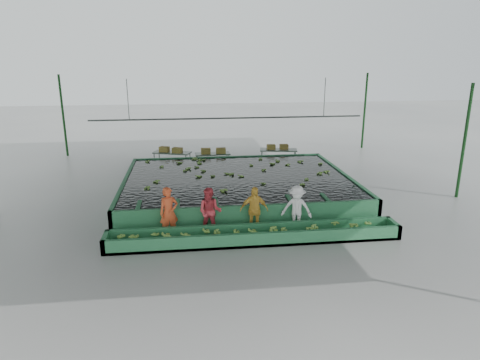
{
  "coord_description": "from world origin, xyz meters",
  "views": [
    {
      "loc": [
        -2.17,
        -16.8,
        6.09
      ],
      "look_at": [
        0.0,
        0.5,
        1.0
      ],
      "focal_mm": 32.0,
      "sensor_mm": 36.0,
      "label": 1
    }
  ],
  "objects": [
    {
      "name": "worker_b",
      "position": [
        -1.47,
        -2.8,
        0.86
      ],
      "size": [
        0.97,
        0.84,
        1.72
      ],
      "primitive_type": "imported",
      "rotation": [
        0.0,
        0.0,
        -0.26
      ],
      "color": "#D13A45",
      "rests_on": "ground"
    },
    {
      "name": "packing_table_mid",
      "position": [
        -0.8,
        6.38,
        0.44
      ],
      "size": [
        1.95,
        0.86,
        0.87
      ],
      "primitive_type": null,
      "rotation": [
        0.0,
        0.0,
        0.05
      ],
      "color": "#59605B",
      "rests_on": "ground"
    },
    {
      "name": "box_stack_right",
      "position": [
        2.93,
        6.67,
        0.95
      ],
      "size": [
        1.22,
        0.36,
        0.26
      ],
      "primitive_type": null,
      "rotation": [
        0.0,
        0.0,
        -0.02
      ],
      "color": "olive",
      "rests_on": "packing_table_right"
    },
    {
      "name": "tank_water",
      "position": [
        0.0,
        1.5,
        0.85
      ],
      "size": [
        9.7,
        7.7,
        0.0
      ],
      "primitive_type": "cube",
      "color": "black",
      "rests_on": "flotation_tank"
    },
    {
      "name": "sorting_trough",
      "position": [
        0.0,
        -3.6,
        0.25
      ],
      "size": [
        10.0,
        1.0,
        0.5
      ],
      "primitive_type": null,
      "color": "#296F42",
      "rests_on": "ground"
    },
    {
      "name": "rail_hanger_right",
      "position": [
        5.0,
        5.0,
        4.0
      ],
      "size": [
        0.04,
        0.04,
        2.0
      ],
      "primitive_type": "cylinder",
      "color": "#59605B",
      "rests_on": "shed_roof"
    },
    {
      "name": "rail_hanger_left",
      "position": [
        -5.0,
        5.0,
        4.0
      ],
      "size": [
        0.04,
        0.04,
        2.0
      ],
      "primitive_type": "cylinder",
      "color": "#59605B",
      "rests_on": "shed_roof"
    },
    {
      "name": "box_stack_mid",
      "position": [
        -0.76,
        6.33,
        0.87
      ],
      "size": [
        1.36,
        0.39,
        0.29
      ],
      "primitive_type": null,
      "rotation": [
        0.0,
        0.0,
        -0.01
      ],
      "color": "olive",
      "rests_on": "packing_table_mid"
    },
    {
      "name": "floating_bananas",
      "position": [
        0.0,
        2.3,
        0.85
      ],
      "size": [
        9.2,
        6.28,
        0.13
      ],
      "primitive_type": null,
      "color": "#70A33F",
      "rests_on": "tank_water"
    },
    {
      "name": "box_stack_left",
      "position": [
        -3.09,
        6.65,
        0.93
      ],
      "size": [
        1.34,
        0.91,
        0.28
      ],
      "primitive_type": null,
      "rotation": [
        0.0,
        0.0,
        -0.46
      ],
      "color": "olive",
      "rests_on": "packing_table_left"
    },
    {
      "name": "worker_a",
      "position": [
        -2.88,
        -2.8,
        0.89
      ],
      "size": [
        0.75,
        0.59,
        1.79
      ],
      "primitive_type": "imported",
      "rotation": [
        0.0,
        0.0,
        0.28
      ],
      "color": "#E55329",
      "rests_on": "ground"
    },
    {
      "name": "worker_d",
      "position": [
        1.63,
        -2.8,
        0.84
      ],
      "size": [
        1.24,
        0.97,
        1.68
      ],
      "primitive_type": "imported",
      "rotation": [
        0.0,
        0.0,
        -0.36
      ],
      "color": "white",
      "rests_on": "ground"
    },
    {
      "name": "packing_table_right",
      "position": [
        2.97,
        6.59,
        0.48
      ],
      "size": [
        2.21,
        1.21,
        0.95
      ],
      "primitive_type": null,
      "rotation": [
        0.0,
        0.0,
        -0.19
      ],
      "color": "#59605B",
      "rests_on": "ground"
    },
    {
      "name": "ground",
      "position": [
        0.0,
        0.0,
        0.0
      ],
      "size": [
        80.0,
        80.0,
        0.0
      ],
      "primitive_type": "plane",
      "color": "gray",
      "rests_on": "ground"
    },
    {
      "name": "flotation_tank",
      "position": [
        0.0,
        1.5,
        0.45
      ],
      "size": [
        10.0,
        8.0,
        0.9
      ],
      "primitive_type": null,
      "color": "#296F42",
      "rests_on": "ground"
    },
    {
      "name": "trough_bananas",
      "position": [
        0.0,
        -3.6,
        0.4
      ],
      "size": [
        8.29,
        0.55,
        0.11
      ],
      "primitive_type": null,
      "color": "#70A33F",
      "rests_on": "sorting_trough"
    },
    {
      "name": "packing_table_left",
      "position": [
        -3.03,
        6.74,
        0.47
      ],
      "size": [
        2.2,
        1.44,
        0.93
      ],
      "primitive_type": null,
      "rotation": [
        0.0,
        0.0,
        -0.33
      ],
      "color": "#59605B",
      "rests_on": "ground"
    },
    {
      "name": "cableway_rail",
      "position": [
        0.0,
        5.0,
        3.0
      ],
      "size": [
        0.08,
        0.08,
        14.0
      ],
      "primitive_type": "cylinder",
      "color": "#59605B",
      "rests_on": "shed_roof"
    },
    {
      "name": "shed_posts",
      "position": [
        0.0,
        0.0,
        2.5
      ],
      "size": [
        20.0,
        22.0,
        5.0
      ],
      "primitive_type": null,
      "color": "#153F17",
      "rests_on": "ground"
    },
    {
      "name": "shed_roof",
      "position": [
        0.0,
        0.0,
        5.0
      ],
      "size": [
        20.0,
        22.0,
        0.04
      ],
      "primitive_type": "cube",
      "color": "#95979A",
      "rests_on": "shed_posts"
    },
    {
      "name": "worker_c",
      "position": [
        0.08,
        -2.8,
        0.85
      ],
      "size": [
        1.01,
        0.46,
        1.7
      ],
      "primitive_type": "imported",
      "rotation": [
        0.0,
        0.0,
        -0.04
      ],
      "color": "yellow",
      "rests_on": "ground"
    }
  ]
}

